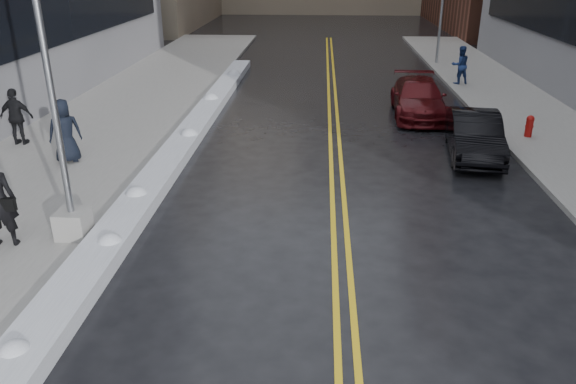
# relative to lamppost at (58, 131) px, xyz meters

# --- Properties ---
(ground) EXTENTS (160.00, 160.00, 0.00)m
(ground) POSITION_rel_lamppost_xyz_m (3.30, -2.00, -2.53)
(ground) COLOR black
(ground) RESTS_ON ground
(sidewalk_west) EXTENTS (5.50, 50.00, 0.15)m
(sidewalk_west) POSITION_rel_lamppost_xyz_m (-2.45, 8.00, -2.46)
(sidewalk_west) COLOR gray
(sidewalk_west) RESTS_ON ground
(sidewalk_east) EXTENTS (4.00, 50.00, 0.15)m
(sidewalk_east) POSITION_rel_lamppost_xyz_m (13.30, 8.00, -2.46)
(sidewalk_east) COLOR gray
(sidewalk_east) RESTS_ON ground
(lane_line_left) EXTENTS (0.12, 50.00, 0.01)m
(lane_line_left) POSITION_rel_lamppost_xyz_m (5.65, 8.00, -2.53)
(lane_line_left) COLOR gold
(lane_line_left) RESTS_ON ground
(lane_line_right) EXTENTS (0.12, 50.00, 0.01)m
(lane_line_right) POSITION_rel_lamppost_xyz_m (5.95, 8.00, -2.53)
(lane_line_right) COLOR gold
(lane_line_right) RESTS_ON ground
(snow_ridge) EXTENTS (0.90, 30.00, 0.34)m
(snow_ridge) POSITION_rel_lamppost_xyz_m (0.85, 6.00, -2.36)
(snow_ridge) COLOR silver
(snow_ridge) RESTS_ON ground
(lamppost) EXTENTS (0.65, 0.65, 7.62)m
(lamppost) POSITION_rel_lamppost_xyz_m (0.00, 0.00, 0.00)
(lamppost) COLOR gray
(lamppost) RESTS_ON sidewalk_west
(fire_hydrant) EXTENTS (0.26, 0.26, 0.73)m
(fire_hydrant) POSITION_rel_lamppost_xyz_m (12.30, 8.00, -1.98)
(fire_hydrant) COLOR maroon
(fire_hydrant) RESTS_ON sidewalk_east
(traffic_signal) EXTENTS (0.16, 0.20, 6.00)m
(traffic_signal) POSITION_rel_lamppost_xyz_m (11.80, 22.00, 0.87)
(traffic_signal) COLOR gray
(traffic_signal) RESTS_ON sidewalk_east
(pedestrian_c) EXTENTS (1.09, 0.96, 1.88)m
(pedestrian_c) POSITION_rel_lamppost_xyz_m (-2.11, 4.66, -1.45)
(pedestrian_c) COLOR black
(pedestrian_c) RESTS_ON sidewalk_west
(pedestrian_d) EXTENTS (1.06, 0.45, 1.81)m
(pedestrian_d) POSITION_rel_lamppost_xyz_m (-4.36, 6.21, -1.48)
(pedestrian_d) COLOR black
(pedestrian_d) RESTS_ON sidewalk_west
(pedestrian_east) EXTENTS (0.99, 0.85, 1.75)m
(pedestrian_east) POSITION_rel_lamppost_xyz_m (11.80, 16.39, -1.51)
(pedestrian_east) COLOR navy
(pedestrian_east) RESTS_ON sidewalk_east
(car_black) EXTENTS (1.93, 4.29, 1.36)m
(car_black) POSITION_rel_lamppost_xyz_m (10.05, 6.29, -1.85)
(car_black) COLOR black
(car_black) RESTS_ON ground
(car_maroon) EXTENTS (2.16, 4.85, 1.38)m
(car_maroon) POSITION_rel_lamppost_xyz_m (9.07, 11.04, -1.84)
(car_maroon) COLOR #460B0E
(car_maroon) RESTS_ON ground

